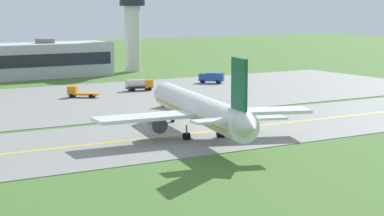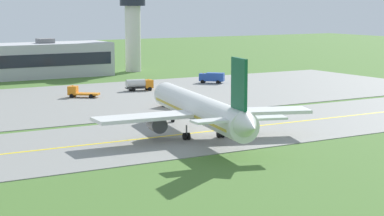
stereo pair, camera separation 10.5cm
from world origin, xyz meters
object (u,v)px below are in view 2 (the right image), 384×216
Objects in this scene: service_truck_fuel at (139,84)px; control_tower at (133,21)px; service_truck_catering at (79,92)px; service_truck_baggage at (175,99)px; service_truck_pushback at (212,77)px; airplane_lead at (200,109)px.

service_truck_fuel is 46.62m from control_tower.
service_truck_fuel is 0.99× the size of service_truck_catering.
service_truck_catering is (-10.34, 21.98, -0.35)m from service_truck_baggage.
service_truck_catering is 1.10× the size of service_truck_pushback.
airplane_lead is 6.86× the size of service_truck_pushback.
service_truck_fuel is at bearing 72.53° from airplane_lead.
service_truck_fuel is at bearing 78.05° from service_truck_baggage.
service_truck_catering is at bearing 115.20° from service_truck_baggage.
control_tower reaches higher than service_truck_catering.
service_truck_pushback is (27.05, 29.51, 0.00)m from service_truck_baggage.
control_tower is (18.54, 40.82, 12.79)m from service_truck_fuel.
service_truck_baggage is 24.29m from service_truck_catering.
service_truck_baggage is at bearing -132.51° from service_truck_pushback.
airplane_lead is at bearing -123.93° from service_truck_pushback.
airplane_lead is at bearing -112.32° from service_truck_baggage.
control_tower reaches higher than airplane_lead.
airplane_lead is 6.32× the size of service_truck_baggage.
service_truck_fuel is 0.26× the size of control_tower.
control_tower is at bearing 69.42° from airplane_lead.
control_tower is at bearing 70.16° from service_truck_baggage.
service_truck_baggage is (11.26, 27.44, -2.60)m from airplane_lead.
service_truck_pushback is at bearing -85.17° from control_tower.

